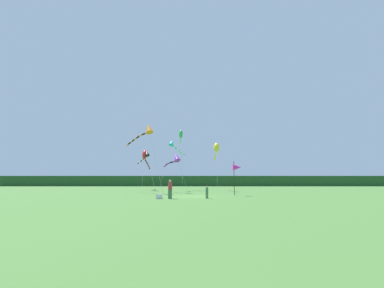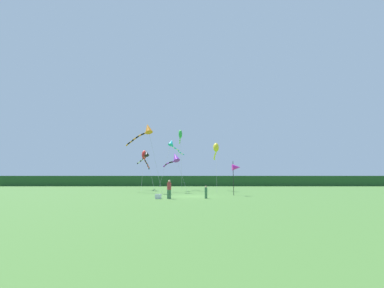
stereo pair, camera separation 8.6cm
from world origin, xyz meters
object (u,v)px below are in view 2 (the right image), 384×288
banner_flag_pole (237,168)px  kite_yellow (217,148)px  kite_purple (176,158)px  kite_green (181,135)px  kite_orange (147,130)px  person_adult (170,188)px  cooler_box (159,196)px  person_child (207,191)px  kite_black (146,154)px  kite_red (146,156)px  kite_cyan (174,145)px

banner_flag_pole → kite_yellow: (-1.06, 11.64, 3.65)m
kite_purple → kite_green: (0.35, 8.33, 4.72)m
kite_orange → person_adult: bearing=-68.7°
cooler_box → kite_green: 21.82m
kite_orange → kite_green: 9.87m
kite_orange → kite_yellow: kite_orange is taller
person_adult → kite_purple: kite_purple is taller
kite_green → kite_orange: bearing=-115.7°
person_child → kite_orange: kite_orange is taller
kite_orange → person_child: bearing=-54.1°
kite_black → kite_purple: bearing=-53.7°
kite_green → kite_purple: bearing=-92.4°
person_child → cooler_box: 4.32m
banner_flag_pole → kite_purple: kite_purple is taller
kite_orange → kite_red: (-1.90, 9.25, -2.77)m
person_child → kite_orange: bearing=125.9°
person_adult → kite_yellow: 18.44m
banner_flag_pole → kite_purple: 9.90m
person_child → kite_green: size_ratio=0.11×
person_child → kite_red: size_ratio=0.10×
kite_purple → kite_yellow: (6.19, 5.12, 1.98)m
person_adult → kite_yellow: bearing=70.5°
kite_black → kite_orange: bearing=-78.9°
person_adult → cooler_box: size_ratio=3.07×
kite_orange → kite_green: (4.26, 8.85, 0.89)m
person_child → banner_flag_pole: size_ratio=0.30×
cooler_box → kite_yellow: (6.82, 16.55, 6.46)m
kite_purple → kite_yellow: bearing=39.6°
banner_flag_pole → person_child: bearing=-129.0°
kite_yellow → kite_green: kite_green is taller
kite_black → person_adult: bearing=-72.9°
cooler_box → banner_flag_pole: bearing=31.9°
kite_purple → cooler_box: bearing=-93.1°
kite_red → person_child: bearing=-64.3°
cooler_box → person_child: bearing=6.2°
person_adult → kite_purple: 12.01m
person_adult → kite_green: size_ratio=0.16×
kite_green → person_child: bearing=-80.3°
cooler_box → kite_red: 21.53m
kite_black → kite_yellow: (11.66, -2.32, 0.71)m
kite_yellow → kite_red: (-12.01, 3.61, -0.93)m
kite_yellow → kite_orange: bearing=-150.8°
kite_green → banner_flag_pole: bearing=-65.1°
cooler_box → kite_orange: 14.09m
banner_flag_pole → kite_black: (-12.72, 13.95, 2.94)m
kite_cyan → kite_red: size_ratio=0.77×
person_adult → kite_orange: (-4.24, 10.87, 7.57)m
kite_black → kite_yellow: kite_yellow is taller
cooler_box → kite_cyan: size_ratio=0.06×
person_child → kite_orange: (-7.56, 10.44, 7.88)m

